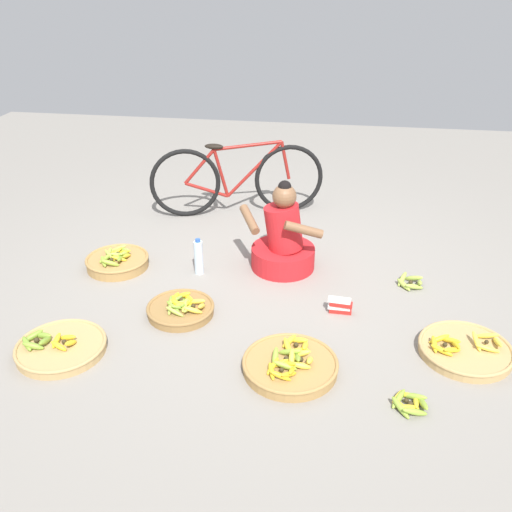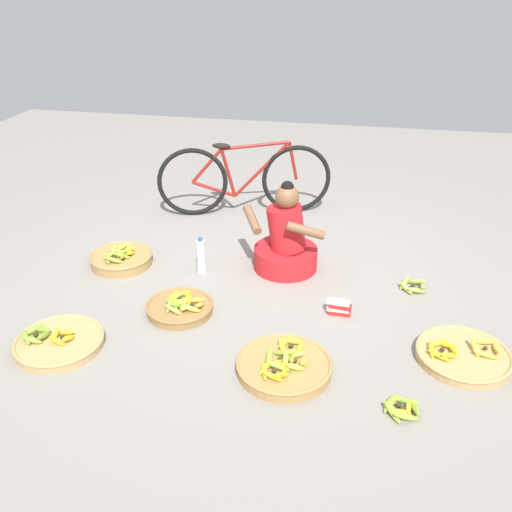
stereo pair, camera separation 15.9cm
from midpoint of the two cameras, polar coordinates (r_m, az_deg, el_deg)
ground_plane at (r=4.41m, az=-0.63°, el=-2.84°), size 10.00×10.00×0.00m
vendor_woman_front at (r=4.53m, az=1.77°, el=1.50°), size 0.70×0.52×0.76m
bicycle_leaning at (r=5.53m, az=-2.75°, el=7.78°), size 1.65×0.52×0.73m
banana_basket_back_center at (r=4.07m, az=-8.76°, el=-5.32°), size 0.49×0.49×0.14m
banana_basket_front_left at (r=3.51m, az=2.19°, el=-10.98°), size 0.60×0.60×0.15m
banana_basket_near_bicycle at (r=4.78m, az=-14.85°, el=-0.51°), size 0.52×0.52×0.17m
banana_basket_back_left at (r=3.85m, az=19.37°, el=-8.96°), size 0.59×0.59×0.14m
banana_basket_front_right at (r=3.90m, az=-20.41°, el=-8.68°), size 0.58×0.58×0.13m
loose_bananas_mid_left at (r=3.37m, az=13.93°, el=-14.30°), size 0.22×0.23×0.08m
loose_bananas_front_center at (r=4.50m, az=14.49°, el=-2.61°), size 0.22×0.23×0.10m
water_bottle at (r=4.52m, az=-6.86°, el=-0.13°), size 0.07×0.07×0.31m
packet_carton_stack at (r=4.06m, az=7.43°, el=-5.02°), size 0.18×0.07×0.12m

